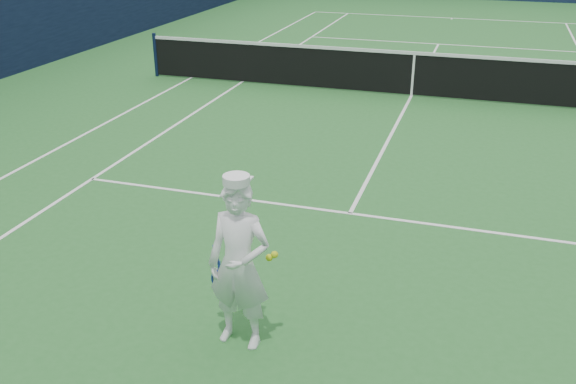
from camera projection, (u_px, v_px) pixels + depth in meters
The scene contains 5 objects.
ground at pixel (411, 96), 14.46m from camera, with size 80.00×80.00×0.00m, color #266529.
court_markings at pixel (411, 96), 14.46m from camera, with size 11.03×23.83×0.01m.
windscreen_fence at pixel (419, 5), 13.65m from camera, with size 20.12×36.12×4.00m.
tennis_net at pixel (413, 72), 14.24m from camera, with size 12.88×0.09×1.07m.
tennis_player at pixel (239, 265), 5.93m from camera, with size 0.76×0.49×1.74m.
Camera 1 is at (1.59, -14.29, 3.86)m, focal length 40.00 mm.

